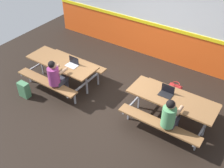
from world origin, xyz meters
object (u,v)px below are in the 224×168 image
at_px(student_further, 170,116).
at_px(student_nearer, 56,76).
at_px(laptop_silver, 72,64).
at_px(backpack_dark, 24,90).
at_px(tote_bag_bright, 175,91).
at_px(laptop_dark, 166,93).
at_px(picnic_table_left, 62,67).
at_px(picnic_table_right, 172,103).

bearing_deg(student_further, student_nearer, -174.84).
bearing_deg(student_further, laptop_silver, 173.91).
relative_size(student_further, laptop_silver, 3.75).
height_order(laptop_silver, backpack_dark, laptop_silver).
distance_m(backpack_dark, tote_bag_bright, 4.07).
distance_m(laptop_dark, tote_bag_bright, 1.10).
bearing_deg(tote_bag_bright, laptop_silver, -154.69).
bearing_deg(student_further, picnic_table_left, 175.16).
bearing_deg(picnic_table_right, student_nearer, -163.72).
bearing_deg(backpack_dark, student_further, 11.00).
bearing_deg(tote_bag_bright, student_further, -72.97).
relative_size(picnic_table_left, laptop_silver, 6.45).
height_order(student_nearer, laptop_dark, student_nearer).
bearing_deg(laptop_silver, student_further, -6.09).
bearing_deg(picnic_table_right, student_further, -71.35).
relative_size(picnic_table_left, backpack_dark, 4.72).
distance_m(student_nearer, student_further, 3.05).
height_order(student_further, laptop_silver, student_further).
relative_size(laptop_dark, tote_bag_bright, 0.75).
bearing_deg(picnic_table_left, tote_bag_bright, 22.98).
bearing_deg(tote_bag_bright, picnic_table_right, -73.94).
relative_size(laptop_dark, backpack_dark, 0.73).
xyz_separation_m(laptop_dark, tote_bag_bright, (-0.10, 0.92, -0.59)).
distance_m(picnic_table_right, laptop_silver, 2.82).
relative_size(student_nearer, laptop_silver, 3.75).
height_order(picnic_table_right, laptop_dark, laptop_dark).
distance_m(picnic_table_right, tote_bag_bright, 1.07).
height_order(backpack_dark, tote_bag_bright, backpack_dark).
distance_m(picnic_table_left, laptop_dark, 3.02).
height_order(student_nearer, tote_bag_bright, student_nearer).
height_order(student_nearer, backpack_dark, student_nearer).
distance_m(picnic_table_right, laptop_dark, 0.28).
bearing_deg(backpack_dark, tote_bag_bright, 33.74).
bearing_deg(laptop_silver, tote_bag_bright, 25.31).
xyz_separation_m(picnic_table_right, student_nearer, (-2.85, -0.83, 0.13)).
xyz_separation_m(picnic_table_left, picnic_table_right, (3.17, 0.27, 0.00)).
xyz_separation_m(student_nearer, backpack_dark, (-0.81, -0.47, -0.49)).
bearing_deg(laptop_dark, student_further, -58.61).
relative_size(student_further, tote_bag_bright, 2.81).
height_order(laptop_silver, laptop_dark, same).
relative_size(student_nearer, backpack_dark, 2.74).
relative_size(picnic_table_right, laptop_silver, 6.45).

